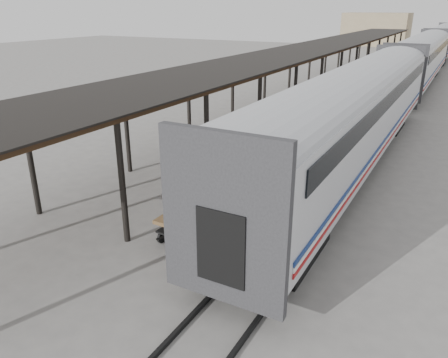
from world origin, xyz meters
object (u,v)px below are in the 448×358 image
at_px(pedestrian, 293,110).
at_px(luggage_tug, 280,112).
at_px(baggage_cart, 192,216).
at_px(porter, 186,197).

bearing_deg(pedestrian, luggage_tug, 4.39).
relative_size(baggage_cart, porter, 1.57).
bearing_deg(luggage_tug, pedestrian, -39.54).
bearing_deg(porter, baggage_cart, 30.47).
bearing_deg(baggage_cart, porter, -67.06).
height_order(porter, pedestrian, porter).
distance_m(baggage_cart, porter, 1.21).
xyz_separation_m(baggage_cart, pedestrian, (-2.15, 15.01, 0.32)).
bearing_deg(porter, pedestrian, 18.14).
bearing_deg(porter, luggage_tug, 21.39).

